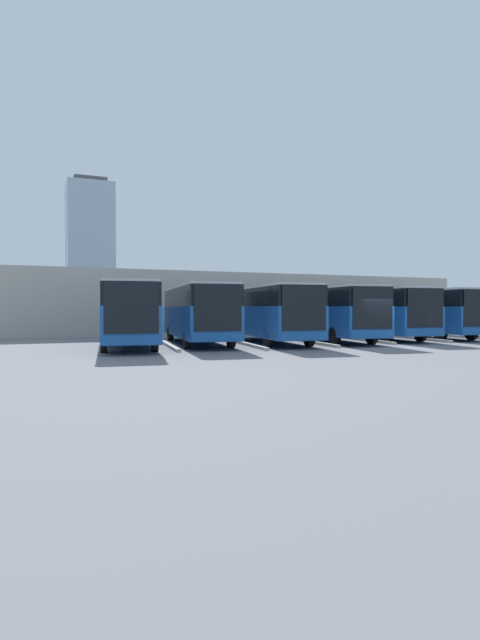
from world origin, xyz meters
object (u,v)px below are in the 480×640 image
Objects in this scene: bus_0 at (474,311)px; bus_4 at (269,312)px; bus_3 at (328,312)px; bus_2 at (375,311)px; bus_5 at (198,312)px; bus_6 at (127,312)px; bus_1 at (424,311)px.

bus_0 is 1.00× the size of bus_4.
bus_2 is at bearing -162.99° from bus_3.
bus_4 is 1.00× the size of bus_5.
bus_2 is 1.00× the size of bus_4.
bus_1 is at bearing -170.31° from bus_6.
bus_3 is 4.12m from bus_4.
bus_1 is (4.11, -0.51, 0.00)m from bus_0.
bus_3 is 1.00× the size of bus_4.
bus_0 and bus_4 have the same top height.
bus_0 is 1.00× the size of bus_5.
bus_3 is at bearing -170.44° from bus_4.
bus_0 and bus_6 have the same top height.
bus_1 is at bearing -167.81° from bus_3.
bus_0 is at bearing -179.25° from bus_1.
bus_0 and bus_1 have the same top height.
bus_3 is at bearing 8.37° from bus_0.
bus_2 is 1.00× the size of bus_6.
bus_5 is (12.34, -0.01, 0.00)m from bus_2.
bus_2 is at bearing -172.26° from bus_5.
bus_4 is at bearing -172.75° from bus_6.
bus_1 is at bearing -172.37° from bus_5.
bus_6 is at bearing 10.29° from bus_2.
bus_3 is at bearing -171.98° from bus_6.
bus_6 is (4.11, 0.73, 0.00)m from bus_5.
bus_1 and bus_3 have the same top height.
bus_0 is 24.69m from bus_6.
bus_1 and bus_6 have the same top height.
bus_2 is 1.00× the size of bus_3.
bus_1 is at bearing -172.70° from bus_2.
bus_4 is (16.46, 0.25, 0.00)m from bus_0.
bus_4 is at bearing 8.67° from bus_0.
bus_2 is 16.47m from bus_6.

